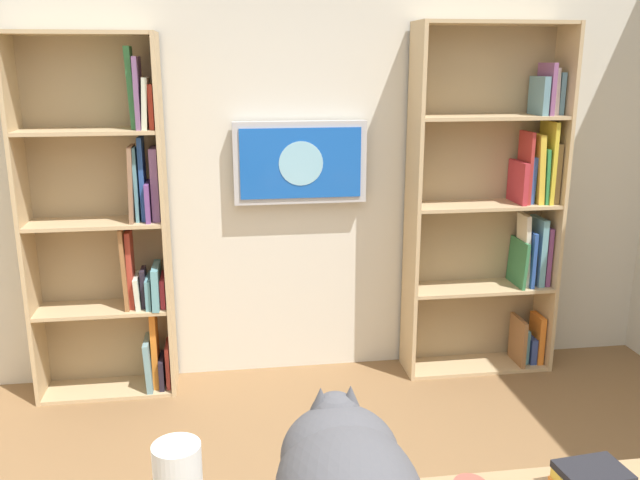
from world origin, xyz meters
TOP-DOWN VIEW (x-y plane):
  - wall_back at (0.00, -2.23)m, footprint 4.52×0.06m
  - bookshelf_left at (-1.19, -2.07)m, footprint 0.88×0.28m
  - bookshelf_right at (1.01, -2.06)m, footprint 0.75×0.28m
  - wall_mounted_tv at (-0.03, -2.15)m, footprint 0.75×0.07m

SIDE VIEW (x-z plane):
  - bookshelf_right at x=1.01m, z-range -0.03..1.94m
  - bookshelf_left at x=-1.19m, z-range -0.02..2.02m
  - wall_mounted_tv at x=-0.03m, z-range 1.04..1.51m
  - wall_back at x=0.00m, z-range 0.00..2.70m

